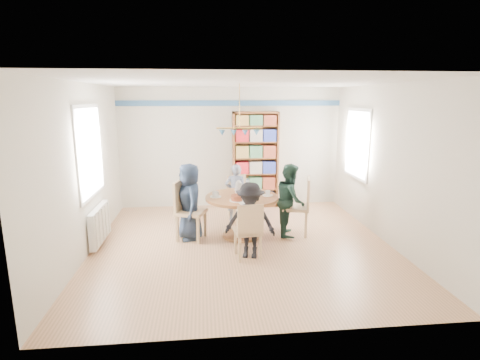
{
  "coord_description": "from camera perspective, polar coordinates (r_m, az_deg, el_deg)",
  "views": [
    {
      "loc": [
        -0.64,
        -5.98,
        2.44
      ],
      "look_at": [
        0.0,
        0.4,
        1.05
      ],
      "focal_mm": 28.0,
      "sensor_mm": 36.0,
      "label": 1
    }
  ],
  "objects": [
    {
      "name": "chair_left",
      "position": [
        6.65,
        -8.2,
        -4.14
      ],
      "size": [
        0.6,
        0.6,
        1.06
      ],
      "color": "#D3B282",
      "rests_on": "ground"
    },
    {
      "name": "chair_right",
      "position": [
        6.9,
        9.28,
        -3.53
      ],
      "size": [
        0.58,
        0.58,
        1.06
      ],
      "color": "#D3B282",
      "rests_on": "ground"
    },
    {
      "name": "chair_near",
      "position": [
        5.78,
        1.36,
        -7.42
      ],
      "size": [
        0.44,
        0.44,
        0.9
      ],
      "color": "#D3B282",
      "rests_on": "ground"
    },
    {
      "name": "tableware",
      "position": [
        6.66,
        0.05,
        -1.89
      ],
      "size": [
        1.13,
        1.13,
        0.3
      ],
      "color": "white",
      "rests_on": "dining_table"
    },
    {
      "name": "person_left",
      "position": [
        6.63,
        -7.67,
        -3.28
      ],
      "size": [
        0.59,
        0.75,
        1.36
      ],
      "primitive_type": "imported",
      "rotation": [
        0.0,
        0.0,
        -1.31
      ],
      "color": "#172133",
      "rests_on": "ground"
    },
    {
      "name": "dining_table",
      "position": [
        6.71,
        0.28,
        -4.08
      ],
      "size": [
        1.3,
        1.3,
        0.75
      ],
      "color": "brown",
      "rests_on": "ground"
    },
    {
      "name": "person_near",
      "position": [
        5.82,
        1.55,
        -6.18
      ],
      "size": [
        0.87,
        0.63,
        1.2
      ],
      "primitive_type": "imported",
      "rotation": [
        0.0,
        0.0,
        -0.26
      ],
      "color": "black",
      "rests_on": "ground"
    },
    {
      "name": "room_shell",
      "position": [
        6.9,
        -2.55,
        5.64
      ],
      "size": [
        5.0,
        5.0,
        5.0
      ],
      "color": "white",
      "rests_on": "ground"
    },
    {
      "name": "bookshelf",
      "position": [
        8.52,
        2.34,
        2.95
      ],
      "size": [
        1.03,
        0.31,
        2.17
      ],
      "color": "brown",
      "rests_on": "ground"
    },
    {
      "name": "ground",
      "position": [
        6.49,
        0.36,
        -9.85
      ],
      "size": [
        5.0,
        5.0,
        0.0
      ],
      "primitive_type": "plane",
      "color": "tan"
    },
    {
      "name": "radiator",
      "position": [
        6.85,
        -20.58,
        -6.34
      ],
      "size": [
        0.12,
        1.0,
        0.6
      ],
      "color": "silver",
      "rests_on": "ground"
    },
    {
      "name": "person_right",
      "position": [
        6.83,
        7.67,
        -2.99
      ],
      "size": [
        0.6,
        0.72,
        1.32
      ],
      "primitive_type": "imported",
      "rotation": [
        0.0,
        0.0,
        1.4
      ],
      "color": "#183026",
      "rests_on": "ground"
    },
    {
      "name": "chair_far",
      "position": [
        7.66,
        -0.3,
        -2.39
      ],
      "size": [
        0.49,
        0.49,
        0.92
      ],
      "color": "#D3B282",
      "rests_on": "ground"
    },
    {
      "name": "person_far",
      "position": [
        7.55,
        -0.66,
        -1.96
      ],
      "size": [
        0.44,
        0.3,
        1.18
      ],
      "primitive_type": "imported",
      "rotation": [
        0.0,
        0.0,
        3.1
      ],
      "color": "gray",
      "rests_on": "ground"
    }
  ]
}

